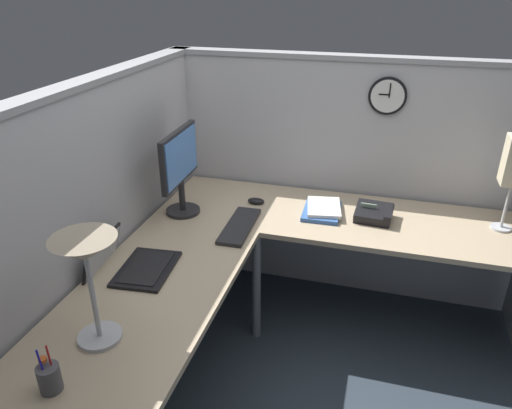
# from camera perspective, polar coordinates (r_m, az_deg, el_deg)

# --- Properties ---
(ground_plane) EXTENTS (6.80, 6.80, 0.00)m
(ground_plane) POSITION_cam_1_polar(r_m,az_deg,el_deg) (2.92, 2.33, -17.66)
(ground_plane) COLOR #2D3842
(cubicle_wall_back) EXTENTS (2.57, 0.12, 1.58)m
(cubicle_wall_back) POSITION_cam_1_polar(r_m,az_deg,el_deg) (2.49, -19.41, -5.12)
(cubicle_wall_back) COLOR #B2B2B7
(cubicle_wall_back) RESTS_ON ground
(cubicle_wall_right) EXTENTS (0.12, 2.37, 1.58)m
(cubicle_wall_right) POSITION_cam_1_polar(r_m,az_deg,el_deg) (3.19, 10.94, 2.87)
(cubicle_wall_right) COLOR #B2B2B7
(cubicle_wall_right) RESTS_ON ground
(desk) EXTENTS (2.35, 2.15, 0.73)m
(desk) POSITION_cam_1_polar(r_m,az_deg,el_deg) (2.41, 2.89, -9.19)
(desk) COLOR tan
(desk) RESTS_ON ground
(monitor) EXTENTS (0.46, 0.20, 0.50)m
(monitor) POSITION_cam_1_polar(r_m,az_deg,el_deg) (2.76, -8.99, 4.53)
(monitor) COLOR #232326
(monitor) RESTS_ON desk
(laptop) EXTENTS (0.37, 0.41, 0.22)m
(laptop) POSITION_cam_1_polar(r_m,az_deg,el_deg) (2.39, -15.01, -6.82)
(laptop) COLOR black
(laptop) RESTS_ON desk
(keyboard) EXTENTS (0.43, 0.15, 0.02)m
(keyboard) POSITION_cam_1_polar(r_m,az_deg,el_deg) (2.67, -1.97, -2.56)
(keyboard) COLOR #232326
(keyboard) RESTS_ON desk
(computer_mouse) EXTENTS (0.06, 0.10, 0.03)m
(computer_mouse) POSITION_cam_1_polar(r_m,az_deg,el_deg) (2.95, 0.00, 0.43)
(computer_mouse) COLOR black
(computer_mouse) RESTS_ON desk
(desk_lamp_dome) EXTENTS (0.24, 0.24, 0.44)m
(desk_lamp_dome) POSITION_cam_1_polar(r_m,az_deg,el_deg) (1.82, -19.50, -6.01)
(desk_lamp_dome) COLOR #B7BABF
(desk_lamp_dome) RESTS_ON desk
(pen_cup) EXTENTS (0.08, 0.08, 0.18)m
(pen_cup) POSITION_cam_1_polar(r_m,az_deg,el_deg) (1.85, -23.29, -18.35)
(pen_cup) COLOR #4C4C51
(pen_cup) RESTS_ON desk
(office_phone) EXTENTS (0.21, 0.22, 0.11)m
(office_phone) POSITION_cam_1_polar(r_m,az_deg,el_deg) (2.83, 13.90, -1.09)
(office_phone) COLOR black
(office_phone) RESTS_ON desk
(book_stack) EXTENTS (0.30, 0.24, 0.04)m
(book_stack) POSITION_cam_1_polar(r_m,az_deg,el_deg) (2.86, 7.90, -0.62)
(book_stack) COLOR #335999
(book_stack) RESTS_ON desk
(wall_clock) EXTENTS (0.04, 0.22, 0.22)m
(wall_clock) POSITION_cam_1_polar(r_m,az_deg,el_deg) (2.96, 15.33, 12.33)
(wall_clock) COLOR black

